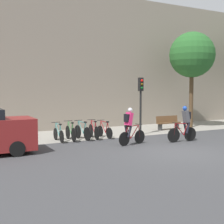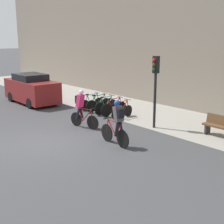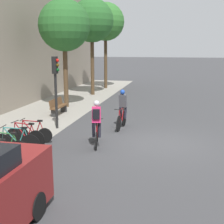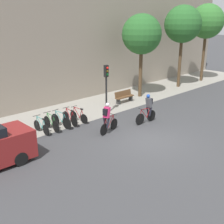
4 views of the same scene
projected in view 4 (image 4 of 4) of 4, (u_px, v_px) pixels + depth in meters
ground at (151, 141)px, 14.66m from camera, size 200.00×200.00×0.00m
kerb_strip at (74, 112)px, 19.30m from camera, size 44.00×4.50×0.01m
building_facade at (49, 43)px, 19.63m from camera, size 44.00×0.60×8.97m
cyclist_pink at (107, 117)px, 15.38m from camera, size 1.64×0.57×1.77m
cyclist_grey at (148, 108)px, 17.02m from camera, size 1.72×0.46×1.80m
parked_bike_0 at (41, 127)px, 15.60m from camera, size 0.46×1.61×0.95m
parked_bike_1 at (51, 123)px, 16.02m from camera, size 0.46×1.71×0.99m
parked_bike_2 at (61, 121)px, 16.44m from camera, size 0.46×1.73×0.99m
parked_bike_3 at (70, 118)px, 16.87m from camera, size 0.46×1.66×0.99m
parked_bike_4 at (79, 116)px, 17.30m from camera, size 0.46×1.55×0.94m
traffic_light_pole at (106, 80)px, 18.13m from camera, size 0.26×0.30×3.28m
bench at (124, 96)px, 21.31m from camera, size 1.69×0.44×0.89m
street_tree_0 at (142, 35)px, 21.61m from camera, size 3.09×3.09×6.50m
street_tree_1 at (183, 24)px, 24.68m from camera, size 3.26×3.26×7.27m
street_tree_2 at (207, 22)px, 27.23m from camera, size 3.31×3.31×7.50m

